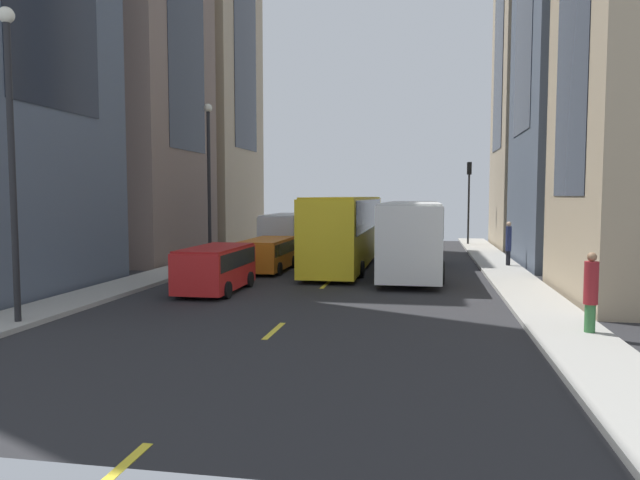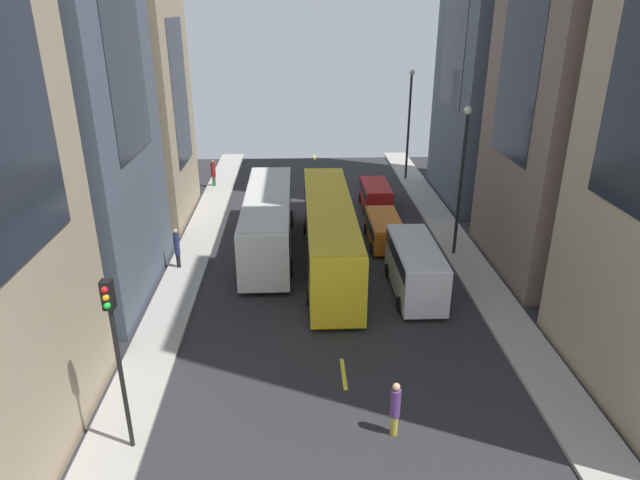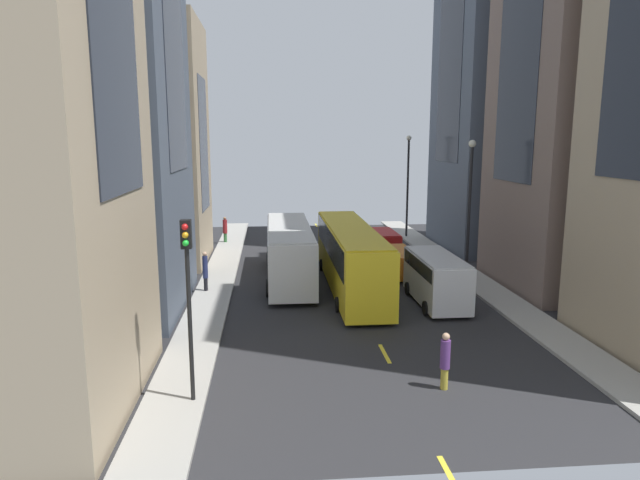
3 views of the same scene
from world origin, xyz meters
name	(u,v)px [view 1 (image 1 of 3)]	position (x,y,z in m)	size (l,w,h in m)	color
ground_plane	(340,272)	(0.00, 0.00, 0.00)	(41.56, 41.56, 0.00)	#28282B
sidewalk_west	(507,274)	(-7.75, 0.00, 0.07)	(2.07, 44.00, 0.15)	#9E9B93
sidewalk_east	(188,267)	(7.75, 0.00, 0.07)	(2.07, 44.00, 0.15)	#9E9B93
lane_stripe_0	(376,240)	(0.00, -21.00, 0.01)	(0.16, 2.00, 0.01)	yellow
lane_stripe_1	(366,249)	(0.00, -12.60, 0.01)	(0.16, 2.00, 0.01)	yellow
lane_stripe_2	(351,262)	(0.00, -4.20, 0.01)	(0.16, 2.00, 0.01)	yellow
lane_stripe_3	(326,285)	(0.00, 4.20, 0.01)	(0.16, 2.00, 0.01)	yellow
lane_stripe_4	(274,331)	(0.00, 12.60, 0.01)	(0.16, 2.00, 0.01)	yellow
lane_stripe_5	(113,475)	(0.00, 21.00, 0.01)	(0.16, 2.00, 0.01)	yellow
building_west_0	(574,26)	(-13.93, -16.00, 15.33)	(9.99, 9.03, 30.65)	tan
building_east_0	(185,33)	(13.58, -14.02, 15.61)	(9.29, 9.43, 31.22)	tan
building_east_1	(130,15)	(12.27, -3.26, 13.66)	(6.63, 8.99, 27.32)	#7A665B
city_bus_white	(412,231)	(-3.40, -0.32, 2.01)	(2.81, 11.99, 3.35)	silver
streetcar_yellow	(347,225)	(0.01, -2.57, 2.13)	(2.70, 14.20, 3.59)	yellow
delivery_van_white	(287,232)	(4.03, -6.07, 1.51)	(2.25, 5.83, 2.58)	white
car_orange_0	(268,252)	(3.50, 0.32, 0.93)	(2.04, 4.78, 1.57)	orange
car_red_1	(216,265)	(3.83, 6.66, 1.02)	(2.02, 4.41, 1.73)	red
pedestrian_walking_far	(508,242)	(-8.16, -2.92, 1.35)	(0.29, 0.29, 2.21)	black
pedestrian_waiting_curb	(591,290)	(-8.21, 11.92, 1.24)	(0.36, 0.36, 2.07)	#336B38
pedestrian_crossing_mid	(352,230)	(1.40, -15.94, 1.09)	(0.34, 0.34, 2.03)	gold
traffic_light_near_corner	(469,187)	(-7.11, -16.29, 4.27)	(0.32, 0.44, 5.94)	black
streetlamp_near	(11,136)	(7.21, 13.32, 5.29)	(0.44, 0.44, 8.60)	black
streetlamp_far	(209,168)	(7.21, -1.70, 5.13)	(0.44, 0.44, 8.30)	black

